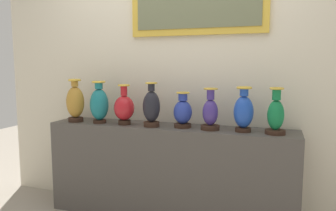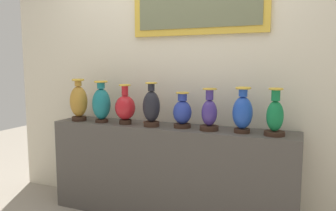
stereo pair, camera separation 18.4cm
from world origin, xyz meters
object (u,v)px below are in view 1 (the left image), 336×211
vase_crimson (124,108)px  vase_onyx (151,107)px  vase_sapphire (244,112)px  vase_emerald (276,115)px  vase_indigo (210,113)px  vase_ochre (75,102)px  vase_teal (99,104)px  vase_cobalt (183,112)px

vase_crimson → vase_onyx: (0.27, -0.01, 0.01)m
vase_sapphire → vase_emerald: same height
vase_onyx → vase_indigo: size_ratio=1.11×
vase_onyx → vase_ochre: bearing=179.8°
vase_teal → vase_crimson: vase_teal is taller
vase_onyx → vase_crimson: bearing=177.3°
vase_crimson → vase_indigo: bearing=0.9°
vase_ochre → vase_onyx: (0.79, -0.00, -0.02)m
vase_teal → vase_cobalt: bearing=2.8°
vase_sapphire → vase_crimson: bearing=-179.0°
vase_teal → vase_cobalt: (0.81, 0.04, -0.05)m
vase_teal → vase_indigo: 1.05m
vase_crimson → vase_sapphire: vase_sapphire is taller
vase_ochre → vase_sapphire: size_ratio=1.11×
vase_cobalt → vase_sapphire: (0.52, -0.02, 0.03)m
vase_cobalt → vase_emerald: vase_emerald is taller
vase_ochre → vase_emerald: vase_ochre is taller
vase_cobalt → vase_sapphire: size_ratio=0.84×
vase_indigo → vase_emerald: size_ratio=0.96×
vase_teal → vase_onyx: vase_teal is taller
vase_cobalt → vase_indigo: vase_indigo is taller
vase_teal → vase_onyx: (0.53, -0.01, -0.01)m
vase_indigo → vase_crimson: bearing=-179.1°
vase_cobalt → vase_sapphire: 0.52m
vase_ochre → vase_indigo: (1.31, 0.02, -0.05)m
vase_indigo → vase_onyx: bearing=-177.2°
vase_ochre → vase_indigo: vase_ochre is taller
vase_teal → vase_crimson: bearing=1.0°
vase_crimson → vase_emerald: vase_emerald is taller
vase_sapphire → vase_onyx: bearing=-177.8°
vase_indigo → vase_teal: bearing=-179.1°
vase_ochre → vase_emerald: 1.83m
vase_ochre → vase_sapphire: 1.58m
vase_onyx → vase_cobalt: vase_onyx is taller
vase_ochre → vase_onyx: 0.79m
vase_crimson → vase_cobalt: vase_crimson is taller
vase_sapphire → vase_emerald: 0.25m
vase_crimson → vase_indigo: (0.80, 0.01, -0.01)m
vase_cobalt → vase_indigo: size_ratio=0.88×
vase_indigo → vase_sapphire: size_ratio=0.95×
vase_cobalt → vase_crimson: bearing=-176.4°
vase_ochre → vase_indigo: bearing=1.0°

